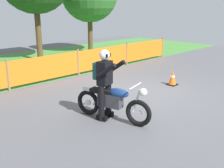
% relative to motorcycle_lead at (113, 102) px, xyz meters
% --- Properties ---
extents(ground, '(24.00, 24.00, 0.02)m').
position_rel_motorcycle_lead_xyz_m(ground, '(2.07, 0.93, -0.47)').
color(ground, '#5B5B60').
extents(grass_verge, '(24.00, 6.87, 0.01)m').
position_rel_motorcycle_lead_xyz_m(grass_verge, '(2.07, 7.41, -0.46)').
color(grass_verge, '#4C8C3D').
rests_on(grass_verge, ground).
extents(barrier_fence, '(11.36, 0.08, 1.05)m').
position_rel_motorcycle_lead_xyz_m(barrier_fence, '(2.07, 3.98, 0.08)').
color(barrier_fence, olive).
rests_on(barrier_fence, ground).
extents(motorcycle_lead, '(0.76, 1.98, 0.96)m').
position_rel_motorcycle_lead_xyz_m(motorcycle_lead, '(0.00, 0.00, 0.00)').
color(motorcycle_lead, black).
rests_on(motorcycle_lead, ground).
extents(rider_lead, '(0.65, 0.75, 1.69)m').
position_rel_motorcycle_lead_xyz_m(rider_lead, '(-0.06, 0.21, 0.49)').
color(rider_lead, black).
rests_on(rider_lead, ground).
extents(traffic_cone, '(0.32, 0.32, 0.53)m').
position_rel_motorcycle_lead_xyz_m(traffic_cone, '(3.58, 0.65, -0.20)').
color(traffic_cone, black).
rests_on(traffic_cone, ground).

